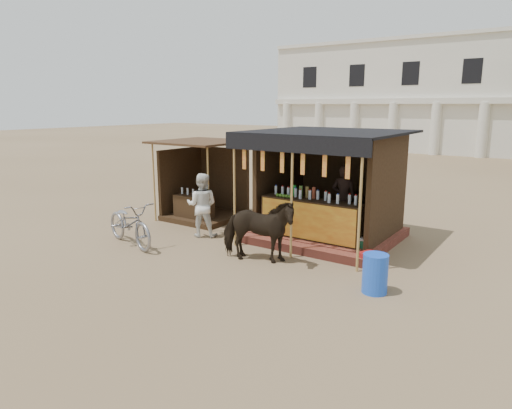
{
  "coord_description": "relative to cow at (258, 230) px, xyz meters",
  "views": [
    {
      "loc": [
        6.0,
        -7.06,
        3.39
      ],
      "look_at": [
        0.0,
        1.6,
        1.1
      ],
      "focal_mm": 32.0,
      "sensor_mm": 36.0,
      "label": 1
    }
  ],
  "objects": [
    {
      "name": "blue_barrel",
      "position": [
        2.74,
        -0.17,
        -0.35
      ],
      "size": [
        0.6,
        0.6,
        0.74
      ],
      "primitive_type": "cylinder",
      "rotation": [
        0.0,
        0.0,
        -0.36
      ],
      "color": "blue",
      "rests_on": "ground"
    },
    {
      "name": "bystander",
      "position": [
        -2.36,
        0.84,
        0.12
      ],
      "size": [
        1.02,
        0.94,
        1.68
      ],
      "primitive_type": "imported",
      "rotation": [
        0.0,
        0.0,
        3.62
      ],
      "color": "white",
      "rests_on": "ground"
    },
    {
      "name": "cow",
      "position": [
        0.0,
        0.0,
        0.0
      ],
      "size": [
        1.87,
        1.28,
        1.44
      ],
      "primitive_type": "imported",
      "rotation": [
        0.0,
        0.0,
        1.89
      ],
      "color": "black",
      "rests_on": "ground"
    },
    {
      "name": "motorbike",
      "position": [
        -3.31,
        -0.76,
        -0.17
      ],
      "size": [
        2.23,
        1.24,
        1.11
      ],
      "primitive_type": "imported",
      "rotation": [
        0.0,
        0.0,
        1.32
      ],
      "color": "gray",
      "rests_on": "ground"
    },
    {
      "name": "background_building",
      "position": [
        -2.56,
        29.08,
        3.26
      ],
      "size": [
        26.0,
        7.45,
        8.18
      ],
      "color": "silver",
      "rests_on": "ground"
    },
    {
      "name": "ground",
      "position": [
        -0.56,
        -0.86,
        -0.72
      ],
      "size": [
        120.0,
        120.0,
        0.0
      ],
      "primitive_type": "plane",
      "color": "#846B4C",
      "rests_on": "ground"
    },
    {
      "name": "cooler",
      "position": [
        1.64,
        1.74,
        -0.49
      ],
      "size": [
        0.7,
        0.54,
        0.46
      ],
      "color": "#17683D",
      "rests_on": "ground"
    },
    {
      "name": "secondary_stall",
      "position": [
        -3.72,
        2.37,
        0.13
      ],
      "size": [
        2.4,
        2.4,
        2.38
      ],
      "color": "#342313",
      "rests_on": "ground"
    },
    {
      "name": "main_stall",
      "position": [
        0.46,
        2.5,
        0.3
      ],
      "size": [
        3.6,
        3.61,
        2.78
      ],
      "color": "brown",
      "rests_on": "ground"
    },
    {
      "name": "red_crate",
      "position": [
        2.17,
        1.14,
        -0.57
      ],
      "size": [
        0.54,
        0.54,
        0.3
      ],
      "primitive_type": "cube",
      "rotation": [
        0.0,
        0.0,
        -0.39
      ],
      "color": "maroon",
      "rests_on": "ground"
    }
  ]
}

